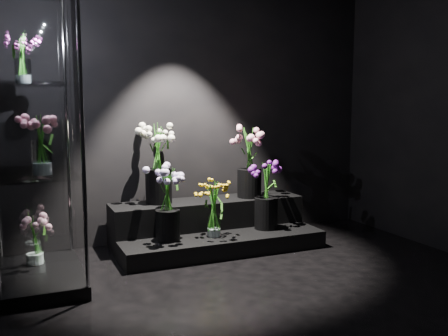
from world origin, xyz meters
TOP-DOWN VIEW (x-y plane):
  - floor at (0.00, 0.00)m, footprint 4.00×4.00m
  - wall_back at (0.00, 2.00)m, footprint 4.00×0.00m
  - display_riser at (0.01, 1.60)m, footprint 2.00×0.89m
  - display_case at (-1.66, 1.12)m, footprint 0.63×1.05m
  - bouquet_orange_bells at (-0.09, 1.32)m, footprint 0.27×0.27m
  - bouquet_lilac at (-0.53, 1.37)m, footprint 0.39×0.39m
  - bouquet_purple at (0.51, 1.39)m, footprint 0.37×0.37m
  - bouquet_cream_roses at (-0.50, 1.76)m, footprint 0.41×0.41m
  - bouquet_pink_roses at (0.47, 1.69)m, footprint 0.46×0.46m
  - bouquet_case_pink at (-1.62, 0.95)m, footprint 0.36×0.36m
  - bouquet_case_magenta at (-1.72, 1.24)m, footprint 0.22×0.22m
  - bouquet_case_base_pink at (-1.70, 1.32)m, footprint 0.38×0.38m

SIDE VIEW (x-z plane):
  - floor at x=0.00m, z-range 0.00..0.00m
  - display_riser at x=0.01m, z-range -0.04..0.41m
  - bouquet_case_base_pink at x=-1.70m, z-range 0.12..0.60m
  - bouquet_orange_bells at x=-0.09m, z-range 0.17..0.71m
  - bouquet_purple at x=0.51m, z-range 0.22..0.88m
  - bouquet_lilac at x=-0.53m, z-range 0.22..0.90m
  - bouquet_pink_roses at x=0.47m, z-range 0.49..1.22m
  - bouquet_cream_roses at x=-0.50m, z-range 0.49..1.28m
  - bouquet_case_pink at x=-1.62m, z-range 0.91..1.35m
  - display_case at x=-1.66m, z-range 0.00..2.31m
  - wall_back at x=0.00m, z-range -0.60..3.40m
  - bouquet_case_magenta at x=-1.72m, z-range 1.59..1.96m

